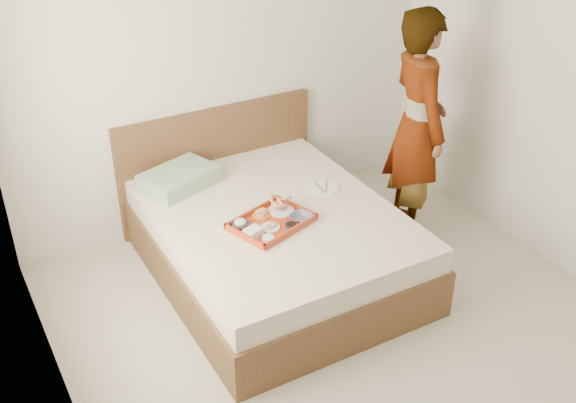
% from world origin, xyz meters
% --- Properties ---
extents(ground, '(3.50, 4.00, 0.01)m').
position_xyz_m(ground, '(0.00, 0.00, 0.00)').
color(ground, beige).
rests_on(ground, ground).
extents(wall_back, '(3.50, 0.01, 2.60)m').
position_xyz_m(wall_back, '(0.00, 2.00, 1.30)').
color(wall_back, silver).
rests_on(wall_back, ground).
extents(wall_left, '(0.01, 4.00, 2.60)m').
position_xyz_m(wall_left, '(-1.75, 0.00, 1.30)').
color(wall_left, silver).
rests_on(wall_left, ground).
extents(bed, '(1.65, 2.00, 0.53)m').
position_xyz_m(bed, '(-0.13, 1.00, 0.27)').
color(bed, brown).
rests_on(bed, ground).
extents(headboard, '(1.65, 0.06, 0.95)m').
position_xyz_m(headboard, '(-0.13, 1.97, 0.47)').
color(headboard, brown).
rests_on(headboard, ground).
extents(pillow, '(0.62, 0.51, 0.13)m').
position_xyz_m(pillow, '(-0.56, 1.67, 0.59)').
color(pillow, '#98B791').
rests_on(pillow, bed).
extents(tray, '(0.62, 0.52, 0.05)m').
position_xyz_m(tray, '(-0.23, 0.86, 0.55)').
color(tray, '#BB3110').
rests_on(tray, bed).
extents(prawn_plate, '(0.23, 0.23, 0.01)m').
position_xyz_m(prawn_plate, '(-0.09, 0.97, 0.55)').
color(prawn_plate, white).
rests_on(prawn_plate, tray).
extents(navy_bowl_big, '(0.19, 0.19, 0.04)m').
position_xyz_m(navy_bowl_big, '(-0.03, 0.80, 0.56)').
color(navy_bowl_big, '#182140').
rests_on(navy_bowl_big, tray).
extents(sauce_dish, '(0.10, 0.10, 0.03)m').
position_xyz_m(sauce_dish, '(-0.14, 0.75, 0.56)').
color(sauce_dish, black).
rests_on(sauce_dish, tray).
extents(meat_plate, '(0.16, 0.16, 0.01)m').
position_xyz_m(meat_plate, '(-0.26, 0.81, 0.55)').
color(meat_plate, white).
rests_on(meat_plate, tray).
extents(bread_plate, '(0.16, 0.16, 0.01)m').
position_xyz_m(bread_plate, '(-0.25, 0.98, 0.55)').
color(bread_plate, orange).
rests_on(bread_plate, tray).
extents(salad_bowl, '(0.15, 0.15, 0.04)m').
position_xyz_m(salad_bowl, '(-0.43, 0.92, 0.56)').
color(salad_bowl, '#182140').
rests_on(salad_bowl, tray).
extents(plastic_tub, '(0.13, 0.12, 0.05)m').
position_xyz_m(plastic_tub, '(-0.40, 0.79, 0.57)').
color(plastic_tub, silver).
rests_on(plastic_tub, tray).
extents(cheese_round, '(0.10, 0.10, 0.03)m').
position_xyz_m(cheese_round, '(-0.35, 0.69, 0.56)').
color(cheese_round, white).
rests_on(cheese_round, tray).
extents(dinner_plate, '(0.31, 0.31, 0.01)m').
position_xyz_m(dinner_plate, '(0.34, 1.12, 0.54)').
color(dinner_plate, white).
rests_on(dinner_plate, bed).
extents(person, '(0.58, 0.74, 1.79)m').
position_xyz_m(person, '(1.11, 1.03, 0.90)').
color(person, white).
rests_on(person, ground).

